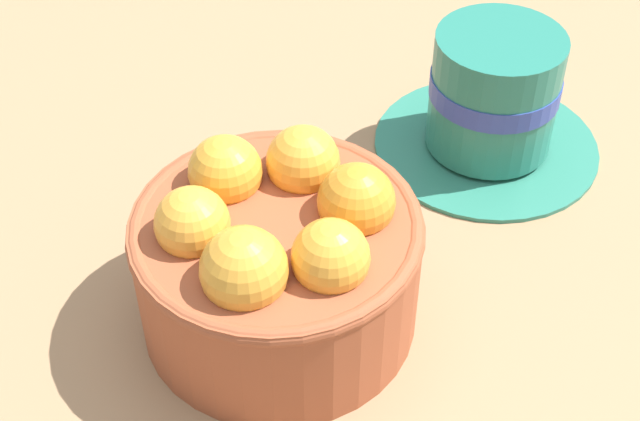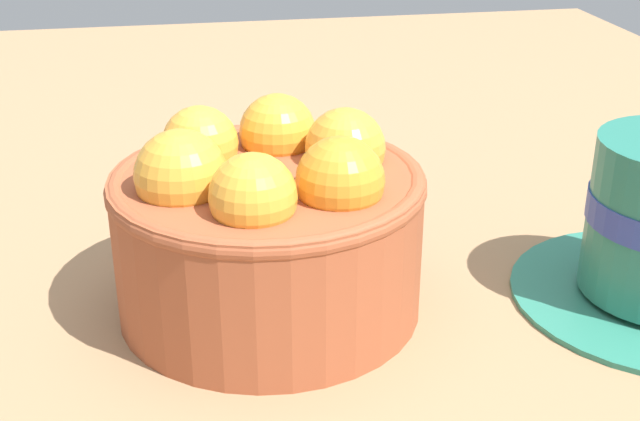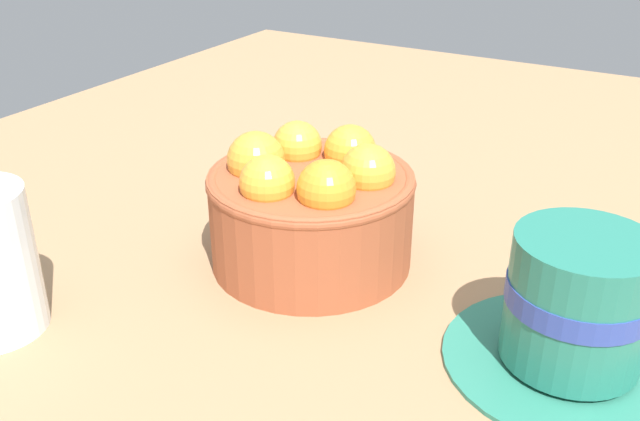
# 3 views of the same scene
# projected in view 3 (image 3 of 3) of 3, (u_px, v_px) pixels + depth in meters

# --- Properties ---
(ground_plane) EXTENTS (1.35, 0.99, 0.05)m
(ground_plane) POSITION_uv_depth(u_px,v_px,m) (312.00, 286.00, 0.56)
(ground_plane) COLOR #997551
(terracotta_bowl) EXTENTS (0.15, 0.15, 0.10)m
(terracotta_bowl) POSITION_uv_depth(u_px,v_px,m) (311.00, 206.00, 0.53)
(terracotta_bowl) COLOR #9E4C2D
(terracotta_bowl) RESTS_ON ground_plane
(coffee_cup) EXTENTS (0.15, 0.15, 0.09)m
(coffee_cup) POSITION_uv_depth(u_px,v_px,m) (576.00, 309.00, 0.42)
(coffee_cup) COLOR #2C7863
(coffee_cup) RESTS_ON ground_plane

